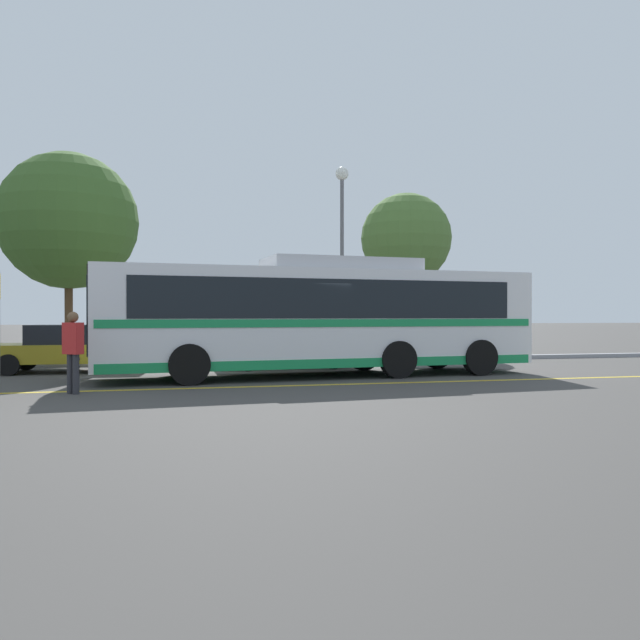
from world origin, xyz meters
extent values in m
plane|color=#423F3D|center=(0.00, 0.00, 0.00)|extent=(220.00, 220.00, 0.00)
cube|color=gold|center=(0.72, -2.09, 0.00)|extent=(31.95, 0.20, 0.01)
cube|color=#99999E|center=(0.72, 4.96, 0.07)|extent=(39.95, 0.36, 0.15)
cube|color=white|center=(0.72, 0.11, 1.61)|extent=(12.12, 3.56, 2.59)
cube|color=black|center=(0.72, 0.11, 2.11)|extent=(10.46, 3.46, 1.02)
cube|color=#198C4C|center=(0.72, 0.11, 1.48)|extent=(11.89, 3.58, 0.20)
cube|color=#198C4C|center=(0.72, 0.11, 0.44)|extent=(11.89, 3.57, 0.24)
cube|color=black|center=(-5.25, -0.39, 1.67)|extent=(0.23, 2.27, 1.90)
cube|color=black|center=(-5.25, -0.39, 2.76)|extent=(0.19, 1.80, 0.24)
cube|color=silver|center=(1.32, 0.16, 3.08)|extent=(4.34, 2.40, 0.34)
cube|color=black|center=(-5.53, -0.41, 0.55)|extent=(0.20, 1.93, 0.04)
cube|color=black|center=(-5.53, -0.41, 0.35)|extent=(0.20, 1.93, 0.04)
cylinder|color=black|center=(-2.87, -1.43, 0.50)|extent=(1.02, 0.36, 1.00)
cylinder|color=black|center=(-3.07, 1.04, 0.50)|extent=(1.02, 0.36, 1.00)
cylinder|color=black|center=(2.61, -0.98, 0.50)|extent=(1.02, 0.36, 1.00)
cylinder|color=black|center=(2.41, 1.49, 0.50)|extent=(1.02, 0.36, 1.00)
cylinder|color=black|center=(5.11, -0.77, 0.50)|extent=(1.02, 0.36, 1.00)
cylinder|color=black|center=(4.91, 1.70, 0.50)|extent=(1.02, 0.36, 1.00)
cube|color=olive|center=(-6.23, 2.99, 0.57)|extent=(4.66, 2.10, 0.54)
cube|color=black|center=(-6.34, 3.00, 1.12)|extent=(2.00, 1.75, 0.57)
cylinder|color=black|center=(-4.77, 3.82, 0.30)|extent=(0.61, 0.23, 0.60)
cylinder|color=black|center=(-4.86, 2.03, 0.30)|extent=(0.61, 0.23, 0.60)
cylinder|color=black|center=(-7.60, 3.96, 0.30)|extent=(0.61, 0.23, 0.60)
cylinder|color=black|center=(-7.69, 2.17, 0.30)|extent=(0.61, 0.23, 0.60)
cube|color=#4C3823|center=(0.27, 2.93, 0.62)|extent=(4.30, 1.84, 0.64)
cube|color=black|center=(0.37, 2.93, 1.17)|extent=(1.81, 1.60, 0.46)
cylinder|color=black|center=(-1.05, 2.06, 0.30)|extent=(0.60, 0.21, 0.60)
cylinder|color=black|center=(-1.07, 3.77, 0.30)|extent=(0.60, 0.21, 0.60)
cylinder|color=black|center=(1.60, 2.09, 0.30)|extent=(0.60, 0.21, 0.60)
cylinder|color=black|center=(1.59, 3.80, 0.30)|extent=(0.60, 0.21, 0.60)
cylinder|color=#2D2D33|center=(-5.39, -2.49, 0.43)|extent=(0.14, 0.14, 0.85)
cylinder|color=#2D2D33|center=(-5.26, -2.61, 0.43)|extent=(0.14, 0.14, 0.85)
cube|color=red|center=(-5.32, -2.55, 1.19)|extent=(0.46, 0.44, 0.67)
sphere|color=brown|center=(-5.32, -2.55, 1.64)|extent=(0.23, 0.23, 0.23)
cylinder|color=#59595E|center=(3.00, 6.10, 3.40)|extent=(0.14, 0.14, 6.80)
sphere|color=silver|center=(3.00, 6.10, 7.05)|extent=(0.50, 0.50, 0.50)
cylinder|color=#513823|center=(-6.85, 7.02, 1.61)|extent=(0.28, 0.28, 3.23)
sphere|color=#3D6028|center=(-6.85, 7.02, 5.04)|extent=(4.85, 4.85, 4.85)
cylinder|color=#513823|center=(6.95, 9.60, 1.81)|extent=(0.28, 0.28, 3.62)
sphere|color=#4C7033|center=(6.95, 9.60, 5.13)|extent=(4.04, 4.04, 4.04)
camera|label=1|loc=(-3.27, -16.66, 1.67)|focal=35.00mm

